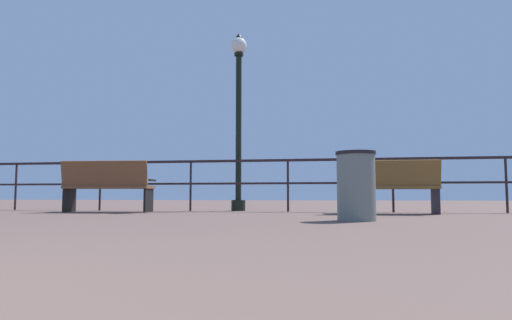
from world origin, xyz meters
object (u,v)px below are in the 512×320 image
object	(u,v)px
bench_near_left	(107,184)
lamppost_center	(239,107)
trash_bin	(356,186)
bench_near_right	(388,184)

from	to	relation	value
bench_near_left	lamppost_center	world-z (taller)	lamppost_center
lamppost_center	trash_bin	size ratio (longest dim) A/B	4.36
lamppost_center	bench_near_left	bearing A→B (deg)	-152.88
trash_bin	lamppost_center	bearing A→B (deg)	123.29
trash_bin	bench_near_right	bearing A→B (deg)	73.17
bench_near_left	trash_bin	distance (m)	4.98
bench_near_left	lamppost_center	distance (m)	3.05
bench_near_right	trash_bin	world-z (taller)	bench_near_right
bench_near_left	lamppost_center	bearing A→B (deg)	27.12
lamppost_center	trash_bin	xyz separation A→B (m)	(2.19, -3.34, -1.72)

